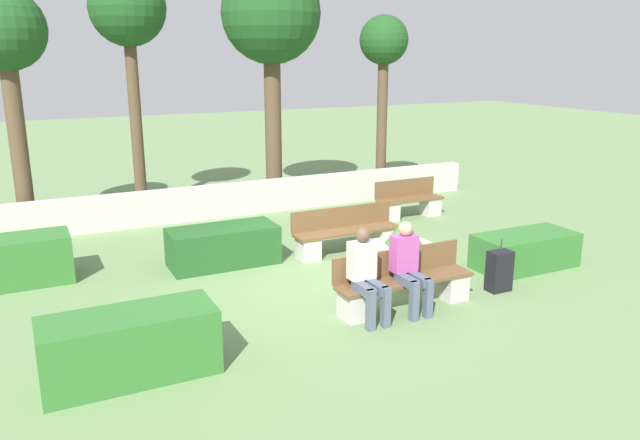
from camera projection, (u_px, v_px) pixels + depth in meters
ground_plane at (324, 280)px, 10.41m from camera, size 60.00×60.00×0.00m
perimeter_wall at (232, 200)px, 14.45m from camera, size 12.89×0.30×0.75m
bench_front at (404, 285)px, 9.24m from camera, size 2.19×0.48×0.85m
bench_left_side at (347, 235)px, 11.78m from camera, size 2.11×0.48×0.85m
bench_right_side at (409, 204)px, 14.32m from camera, size 1.60×0.49×0.85m
person_seated_man at (409, 263)px, 9.00m from camera, size 0.38×0.64×1.33m
person_seated_woman at (366, 271)px, 8.70m from camera, size 0.38×0.64×1.33m
hedge_block_near_left at (525, 251)px, 10.97m from camera, size 1.83×0.87×0.61m
hedge_block_near_right at (130, 346)px, 7.21m from camera, size 1.97×0.80×0.79m
hedge_block_mid_left at (223, 246)px, 11.10m from camera, size 1.91×0.86×0.69m
hedge_block_mid_right at (21, 260)px, 10.18m from camera, size 1.54×0.84×0.79m
planter_corner_left at (403, 252)px, 10.54m from camera, size 0.95×0.95×1.01m
suitcase at (499, 271)px, 9.87m from camera, size 0.37×0.25×0.86m
tree_leftmost at (5, 41)px, 12.26m from camera, size 1.62×1.62×4.93m
tree_center_left at (128, 14)px, 13.90m from camera, size 1.71×1.71×5.51m
tree_center_right at (271, 19)px, 14.95m from camera, size 2.40×2.40×5.78m
tree_rightmost at (384, 50)px, 16.21m from camera, size 1.27×1.27×4.63m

